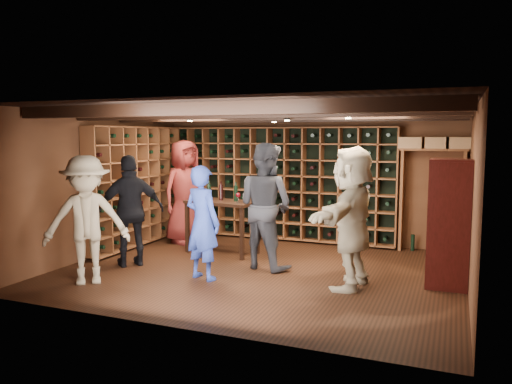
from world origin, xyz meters
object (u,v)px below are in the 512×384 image
at_px(guest_red_floral, 185,192).
at_px(man_blue_shirt, 202,223).
at_px(display_cabinet, 448,226).
at_px(tasting_table, 222,207).
at_px(man_grey_suit, 265,206).
at_px(guest_woman_black, 131,211).
at_px(guest_khaki, 86,220).
at_px(guest_beige, 352,217).

bearing_deg(guest_red_floral, man_blue_shirt, -122.71).
bearing_deg(display_cabinet, man_blue_shirt, -164.60).
relative_size(man_blue_shirt, tasting_table, 1.26).
relative_size(display_cabinet, man_grey_suit, 0.88).
height_order(guest_red_floral, guest_woman_black, guest_red_floral).
distance_m(man_blue_shirt, guest_woman_black, 1.44).
distance_m(man_grey_suit, guest_khaki, 2.68).
height_order(guest_khaki, tasting_table, guest_khaki).
relative_size(display_cabinet, guest_khaki, 0.96).
distance_m(man_grey_suit, guest_beige, 1.56).
height_order(man_blue_shirt, guest_woman_black, guest_woman_black).
bearing_deg(guest_khaki, man_blue_shirt, -9.57).
bearing_deg(guest_red_floral, guest_woman_black, -155.28).
distance_m(guest_red_floral, guest_khaki, 2.93).
height_order(man_blue_shirt, tasting_table, man_blue_shirt).
distance_m(display_cabinet, guest_khaki, 5.05).
xyz_separation_m(man_blue_shirt, man_grey_suit, (0.62, 0.94, 0.16)).
distance_m(man_blue_shirt, tasting_table, 1.63).
bearing_deg(man_blue_shirt, guest_khaki, 46.20).
bearing_deg(guest_woman_black, guest_beige, 136.11).
bearing_deg(tasting_table, display_cabinet, -1.92).
bearing_deg(tasting_table, guest_khaki, -104.41).
relative_size(guest_khaki, guest_beige, 0.93).
bearing_deg(display_cabinet, guest_khaki, -160.13).
distance_m(man_blue_shirt, guest_beige, 2.14).
distance_m(display_cabinet, guest_woman_black, 4.79).
height_order(man_blue_shirt, guest_beige, guest_beige).
xyz_separation_m(display_cabinet, man_grey_suit, (-2.71, 0.03, 0.14)).
height_order(display_cabinet, man_grey_suit, man_grey_suit).
relative_size(guest_red_floral, tasting_table, 1.51).
height_order(man_blue_shirt, guest_red_floral, guest_red_floral).
xyz_separation_m(man_blue_shirt, tasting_table, (-0.45, 1.57, -0.01)).
distance_m(display_cabinet, guest_red_floral, 4.99).
distance_m(guest_red_floral, tasting_table, 1.22).
bearing_deg(guest_beige, display_cabinet, 119.21).
height_order(guest_woman_black, guest_beige, guest_beige).
bearing_deg(guest_khaki, guest_beige, -19.85).
bearing_deg(display_cabinet, man_grey_suit, 179.42).
xyz_separation_m(man_grey_suit, guest_red_floral, (-2.13, 1.18, 0.01)).
bearing_deg(guest_woman_black, man_grey_suit, 152.24).
bearing_deg(tasting_table, guest_beige, -16.55).
relative_size(man_blue_shirt, guest_woman_black, 0.93).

